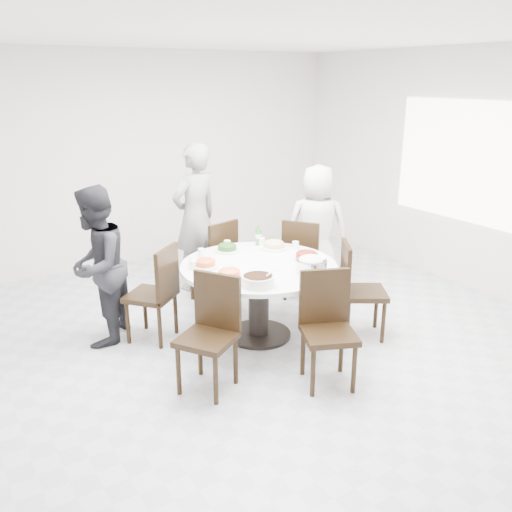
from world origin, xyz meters
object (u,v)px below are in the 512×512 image
rice_bowl (311,266)px  soup_bowl (258,280)px  chair_sw (207,336)px  beverage_bottle (258,235)px  chair_n (212,260)px  chair_se (364,290)px  dining_table (259,301)px  diner_right (317,228)px  diner_left (97,266)px  chair_s (329,332)px  chair_nw (151,293)px  diner_middle (195,218)px  chair_ne (304,258)px

rice_bowl → soup_bowl: rice_bowl is taller
chair_sw → beverage_bottle: 1.70m
chair_n → chair_se: bearing=102.0°
dining_table → diner_right: (1.29, 0.76, 0.37)m
diner_left → chair_s: bearing=74.9°
diner_left → chair_se: bearing=98.2°
chair_nw → diner_middle: (0.98, 1.01, 0.40)m
chair_se → rice_bowl: chair_se is taller
chair_ne → chair_nw: same height
chair_nw → diner_middle: size_ratio=0.54×
dining_table → diner_right: size_ratio=1.00×
chair_nw → chair_s: same height
chair_se → chair_nw: bearing=92.5°
chair_nw → chair_s: 1.81m
chair_ne → diner_left: diner_left is taller
chair_nw → diner_right: (2.20, 0.25, 0.27)m
chair_n → chair_s: 2.12m
rice_bowl → beverage_bottle: 0.98m
chair_ne → chair_n: (-0.93, 0.49, 0.00)m
chair_s → diner_left: diner_left is taller
chair_ne → chair_s: bearing=111.9°
soup_bowl → beverage_bottle: bearing=57.7°
chair_n → chair_se: (0.83, -1.59, 0.00)m
chair_n → diner_left: size_ratio=0.62×
chair_n → chair_nw: (-0.96, -0.56, 0.00)m
dining_table → chair_s: (0.02, -1.05, 0.10)m
chair_n → chair_nw: size_ratio=1.00×
dining_table → soup_bowl: (-0.30, -0.46, 0.42)m
chair_ne → rice_bowl: (-0.69, -1.02, 0.34)m
diner_right → rice_bowl: bearing=85.4°
dining_table → chair_sw: bearing=-145.5°
diner_left → rice_bowl: (1.63, -1.17, 0.05)m
dining_table → chair_n: bearing=87.3°
chair_n → chair_sw: bearing=45.5°
diner_right → diner_left: diner_left is taller
diner_left → chair_ne: bearing=123.9°
diner_middle → diner_right: bearing=133.4°
chair_se → beverage_bottle: 1.26m
diner_middle → chair_sw: bearing=51.3°
chair_n → chair_ne: bearing=136.6°
chair_n → diner_right: diner_right is taller
dining_table → chair_n: (0.05, 1.07, 0.10)m
diner_middle → diner_left: size_ratio=1.15×
chair_s → diner_middle: diner_middle is taller
dining_table → soup_bowl: soup_bowl is taller
diner_middle → beverage_bottle: (0.27, -0.98, -0.01)m
dining_table → chair_ne: 1.14m
chair_se → soup_bowl: size_ratio=3.32×
soup_bowl → chair_s: bearing=-62.2°
chair_n → soup_bowl: bearing=61.6°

